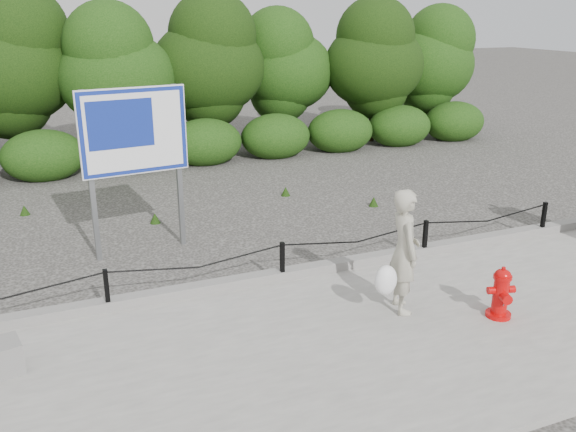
% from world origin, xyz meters
% --- Properties ---
extents(ground, '(90.00, 90.00, 0.00)m').
position_xyz_m(ground, '(0.00, 0.00, 0.00)').
color(ground, '#2D2B28').
rests_on(ground, ground).
extents(sidewalk, '(14.00, 4.00, 0.08)m').
position_xyz_m(sidewalk, '(0.00, -2.00, 0.04)').
color(sidewalk, gray).
rests_on(sidewalk, ground).
extents(curb, '(14.00, 0.22, 0.14)m').
position_xyz_m(curb, '(0.00, 0.05, 0.15)').
color(curb, slate).
rests_on(curb, sidewalk).
extents(chain_barrier, '(10.06, 0.06, 0.60)m').
position_xyz_m(chain_barrier, '(0.00, 0.00, 0.46)').
color(chain_barrier, black).
rests_on(chain_barrier, sidewalk).
extents(treeline, '(20.21, 3.55, 4.44)m').
position_xyz_m(treeline, '(0.13, 8.96, 2.46)').
color(treeline, black).
rests_on(treeline, ground).
extents(fire_hydrant, '(0.40, 0.41, 0.70)m').
position_xyz_m(fire_hydrant, '(2.18, -2.14, 0.41)').
color(fire_hydrant, '#C40708').
rests_on(fire_hydrant, sidewalk).
extents(pedestrian, '(0.77, 0.69, 1.67)m').
position_xyz_m(pedestrian, '(1.09, -1.47, 0.90)').
color(pedestrian, '#A6A28F').
rests_on(pedestrian, sidewalk).
extents(advertising_sign, '(1.71, 0.32, 2.75)m').
position_xyz_m(advertising_sign, '(-1.68, 2.09, 1.94)').
color(advertising_sign, slate).
rests_on(advertising_sign, ground).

